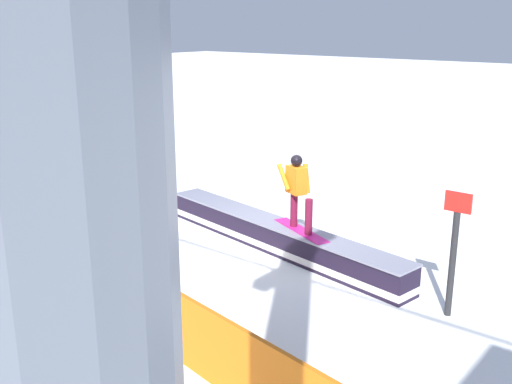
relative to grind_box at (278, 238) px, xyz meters
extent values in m
plane|color=white|center=(0.00, 0.00, -0.26)|extent=(120.00, 120.00, 0.00)
cube|color=black|center=(0.00, 0.00, 0.01)|extent=(6.18, 1.52, 0.53)
cube|color=white|center=(0.00, 0.00, -0.13)|extent=(6.19, 1.53, 0.13)
cube|color=gray|center=(0.00, 0.00, 0.29)|extent=(6.19, 1.58, 0.04)
cube|color=#C72082|center=(-0.62, 0.10, 0.32)|extent=(1.55, 0.87, 0.01)
cylinder|color=maroon|center=(-0.39, 0.00, 0.66)|extent=(0.18, 0.18, 0.67)
cylinder|color=maroon|center=(-0.86, 0.20, 0.66)|extent=(0.18, 0.18, 0.67)
cube|color=orange|center=(-0.44, 0.02, 1.26)|extent=(0.46, 0.38, 0.52)
sphere|color=black|center=(-0.44, 0.02, 1.63)|extent=(0.22, 0.22, 0.22)
cylinder|color=orange|center=(-0.21, 0.10, 1.28)|extent=(0.43, 0.25, 0.47)
cylinder|color=orange|center=(-0.59, -0.09, 1.28)|extent=(0.22, 0.16, 0.56)
cube|color=orange|center=(0.00, 3.78, 0.24)|extent=(9.48, 1.54, 1.00)
cylinder|color=#262628|center=(-3.69, 0.49, 0.57)|extent=(0.10, 0.10, 1.67)
cube|color=red|center=(-3.69, 0.49, 1.56)|extent=(0.40, 0.04, 0.30)
camera|label=1|loc=(-6.69, 8.80, 4.10)|focal=41.79mm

